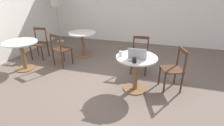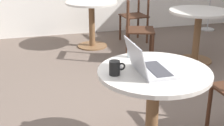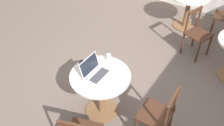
# 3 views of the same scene
# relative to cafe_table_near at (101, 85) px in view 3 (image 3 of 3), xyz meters

# --- Properties ---
(ground_plane) EXTENTS (16.00, 16.00, 0.00)m
(ground_plane) POSITION_rel_cafe_table_near_xyz_m (0.01, 0.54, -0.54)
(ground_plane) COLOR #66564C
(cafe_table_near) EXTENTS (0.81, 0.81, 0.73)m
(cafe_table_near) POSITION_rel_cafe_table_near_xyz_m (0.00, 0.00, 0.00)
(cafe_table_near) COLOR brown
(cafe_table_near) RESTS_ON ground_plane
(cafe_table_far) EXTENTS (0.81, 0.81, 0.73)m
(cafe_table_far) POSITION_rel_cafe_table_near_xyz_m (0.17, 2.90, 0.00)
(cafe_table_far) COLOR brown
(cafe_table_far) RESTS_ON ground_plane
(chair_near_right) EXTENTS (0.41, 0.41, 0.88)m
(chair_near_right) POSITION_rel_cafe_table_near_xyz_m (0.85, 0.04, -0.09)
(chair_near_right) COLOR #472819
(chair_near_right) RESTS_ON ground_plane
(chair_mid_left) EXTENTS (0.50, 0.50, 0.88)m
(chair_mid_left) POSITION_rel_cafe_table_near_xyz_m (0.64, 2.09, -0.09)
(chair_mid_left) COLOR #472819
(chair_mid_left) RESTS_ON ground_plane
(laptop) EXTENTS (0.28, 0.35, 0.23)m
(laptop) POSITION_rel_cafe_table_near_xyz_m (-0.06, -0.03, 0.24)
(laptop) COLOR #B7B7BC
(laptop) RESTS_ON cafe_table_near
(mouse) EXTENTS (0.06, 0.10, 0.03)m
(mouse) POSITION_rel_cafe_table_near_xyz_m (-0.24, 0.10, 0.21)
(mouse) COLOR #B7B7BC
(mouse) RESTS_ON cafe_table_near
(mug) EXTENTS (0.11, 0.07, 0.10)m
(mug) POSITION_rel_cafe_table_near_xyz_m (-0.29, -0.00, 0.24)
(mug) COLOR black
(mug) RESTS_ON cafe_table_near
(drinking_glass) EXTENTS (0.06, 0.06, 0.11)m
(drinking_glass) POSITION_rel_cafe_table_near_xyz_m (-0.07, 0.30, 0.25)
(drinking_glass) COLOR silver
(drinking_glass) RESTS_ON cafe_table_near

